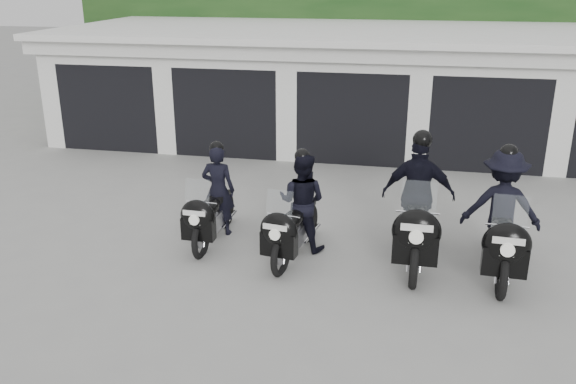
% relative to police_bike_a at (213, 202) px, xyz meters
% --- Properties ---
extents(ground, '(80.00, 80.00, 0.00)m').
position_rel_police_bike_a_xyz_m(ground, '(1.84, -0.62, -0.69)').
color(ground, gray).
rests_on(ground, ground).
extents(garage_block, '(16.40, 6.80, 2.96)m').
position_rel_police_bike_a_xyz_m(garage_block, '(1.84, 7.43, 0.74)').
color(garage_block, white).
rests_on(garage_block, ground).
extents(background_vegetation, '(20.00, 3.90, 5.80)m').
position_rel_police_bike_a_xyz_m(background_vegetation, '(2.21, 12.29, 2.08)').
color(background_vegetation, '#163714').
rests_on(background_vegetation, ground).
extents(police_bike_a, '(0.61, 1.99, 1.74)m').
position_rel_police_bike_a_xyz_m(police_bike_a, '(0.00, 0.00, 0.00)').
color(police_bike_a, black).
rests_on(police_bike_a, ground).
extents(police_bike_b, '(0.93, 2.04, 1.78)m').
position_rel_police_bike_a_xyz_m(police_bike_b, '(1.51, -0.23, 0.06)').
color(police_bike_b, black).
rests_on(police_bike_b, ground).
extents(police_bike_c, '(1.17, 2.45, 2.13)m').
position_rel_police_bike_a_xyz_m(police_bike_c, '(3.40, -0.01, 0.21)').
color(police_bike_c, black).
rests_on(police_bike_c, ground).
extents(police_bike_d, '(1.24, 2.31, 2.01)m').
position_rel_police_bike_a_xyz_m(police_bike_d, '(4.67, -0.15, 0.17)').
color(police_bike_d, black).
rests_on(police_bike_d, ground).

